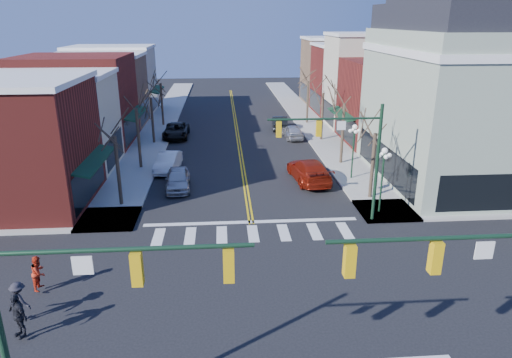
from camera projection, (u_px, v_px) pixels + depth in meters
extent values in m
plane|color=black|center=(263.00, 295.00, 20.48)|extent=(160.00, 160.00, 0.00)
cube|color=#9E9B93|center=(139.00, 164.00, 38.64)|extent=(3.50, 70.00, 0.15)
cube|color=#9E9B93|center=(342.00, 160.00, 39.89)|extent=(3.50, 70.00, 0.15)
cube|color=maroon|center=(5.00, 147.00, 29.10)|extent=(10.00, 8.50, 8.00)
cube|color=beige|center=(48.00, 124.00, 36.47)|extent=(10.00, 7.00, 7.50)
cube|color=maroon|center=(77.00, 101.00, 43.83)|extent=(10.00, 9.00, 8.50)
cube|color=#87654A|center=(99.00, 92.00, 51.71)|extent=(10.00, 7.50, 7.80)
cube|color=beige|center=(114.00, 81.00, 58.93)|extent=(10.00, 8.00, 8.20)
cube|color=maroon|center=(397.00, 103.00, 44.48)|extent=(10.00, 8.50, 8.00)
cube|color=beige|center=(373.00, 82.00, 51.44)|extent=(10.00, 7.00, 10.00)
cube|color=maroon|center=(354.00, 80.00, 58.74)|extent=(10.00, 8.00, 8.50)
cube|color=#87654A|center=(339.00, 72.00, 66.19)|extent=(10.00, 8.00, 9.00)
cube|color=#919F8A|center=(469.00, 108.00, 33.47)|extent=(12.00, 14.00, 11.00)
cube|color=white|center=(478.00, 51.00, 32.11)|extent=(12.25, 14.25, 0.50)
cube|color=black|center=(483.00, 16.00, 31.35)|extent=(11.40, 13.40, 1.80)
cylinder|color=#14331E|center=(4.00, 350.00, 11.79)|extent=(0.20, 0.20, 7.20)
cylinder|color=#14331E|center=(121.00, 249.00, 11.10)|extent=(6.50, 0.12, 0.12)
cube|color=gold|center=(137.00, 269.00, 11.30)|extent=(0.28, 0.28, 0.90)
cube|color=gold|center=(229.00, 265.00, 11.47)|extent=(0.28, 0.28, 0.90)
cylinder|color=#14331E|center=(450.00, 238.00, 11.69)|extent=(6.50, 0.12, 0.12)
cube|color=gold|center=(435.00, 257.00, 11.85)|extent=(0.28, 0.28, 0.90)
cube|color=gold|center=(350.00, 261.00, 11.69)|extent=(0.28, 0.28, 0.90)
cylinder|color=#14331E|center=(377.00, 165.00, 26.77)|extent=(0.20, 0.20, 7.20)
cylinder|color=#14331E|center=(325.00, 119.00, 25.61)|extent=(6.50, 0.12, 0.12)
cube|color=gold|center=(319.00, 129.00, 25.77)|extent=(0.28, 0.28, 0.90)
cube|color=gold|center=(279.00, 129.00, 25.61)|extent=(0.28, 0.28, 0.90)
cylinder|color=#14331E|center=(382.00, 184.00, 28.40)|extent=(0.12, 0.12, 4.00)
sphere|color=white|center=(385.00, 151.00, 27.68)|extent=(0.36, 0.36, 0.36)
cylinder|color=#14331E|center=(353.00, 155.00, 34.51)|extent=(0.12, 0.12, 4.00)
sphere|color=white|center=(355.00, 127.00, 33.80)|extent=(0.36, 0.36, 0.36)
cylinder|color=#382B21|center=(118.00, 172.00, 29.44)|extent=(0.24, 0.24, 4.76)
cylinder|color=#382B21|center=(139.00, 139.00, 36.92)|extent=(0.24, 0.24, 5.04)
cylinder|color=#382B21|center=(153.00, 121.00, 44.52)|extent=(0.24, 0.24, 4.55)
cylinder|color=#382B21|center=(162.00, 105.00, 51.99)|extent=(0.24, 0.24, 4.90)
cylinder|color=#382B21|center=(372.00, 167.00, 30.66)|extent=(0.24, 0.24, 4.62)
cylinder|color=#382B21|center=(342.00, 134.00, 38.09)|extent=(0.24, 0.24, 5.18)
cylinder|color=#382B21|center=(322.00, 117.00, 45.68)|extent=(0.24, 0.24, 4.83)
cylinder|color=#382B21|center=(308.00, 103.00, 53.18)|extent=(0.24, 0.24, 4.97)
imported|color=#A7A8AC|center=(178.00, 179.00, 33.04)|extent=(1.98, 4.39, 1.46)
imported|color=white|center=(168.00, 162.00, 37.01)|extent=(2.07, 4.59, 1.46)
imported|color=black|center=(176.00, 131.00, 47.37)|extent=(2.52, 5.37, 1.48)
imported|color=maroon|center=(309.00, 170.00, 34.60)|extent=(2.94, 6.03, 1.69)
imported|color=#B7B7BC|center=(292.00, 132.00, 47.08)|extent=(1.98, 4.34, 1.44)
imported|color=black|center=(280.00, 123.00, 50.94)|extent=(1.89, 4.64, 1.50)
imported|color=red|center=(39.00, 273.00, 20.43)|extent=(0.66, 0.82, 1.63)
imported|color=black|center=(18.00, 315.00, 17.32)|extent=(1.13, 1.01, 1.85)
imported|color=black|center=(19.00, 300.00, 18.42)|extent=(1.21, 1.01, 1.62)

